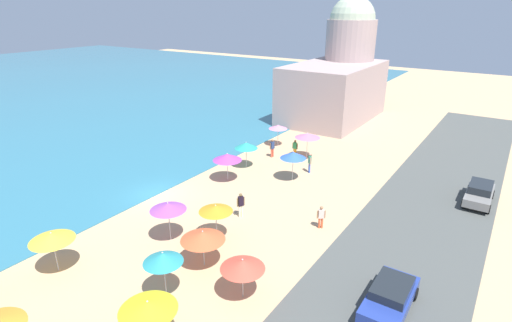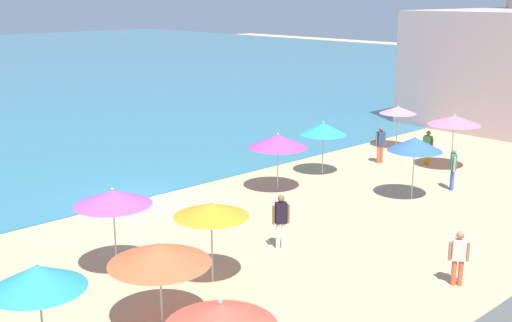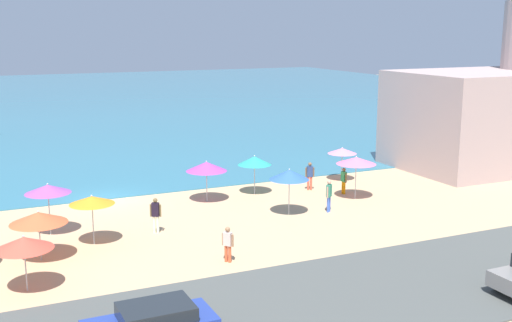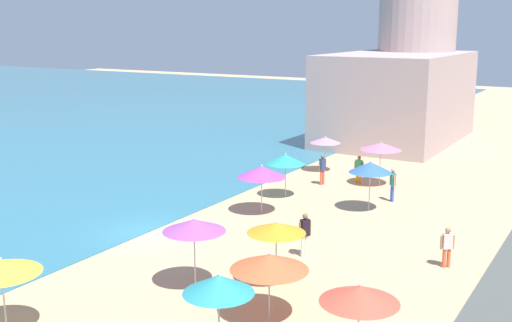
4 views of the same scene
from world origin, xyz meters
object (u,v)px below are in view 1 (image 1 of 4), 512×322
at_px(bather_1, 310,162).
at_px(beach_umbrella_9, 168,207).
at_px(beach_umbrella_2, 52,237).
at_px(beach_umbrella_11, 246,145).
at_px(beach_umbrella_4, 293,155).
at_px(bather_0, 295,147).
at_px(beach_umbrella_7, 278,127).
at_px(bather_2, 241,204).
at_px(beach_umbrella_5, 216,209).
at_px(bather_3, 321,216).
at_px(parked_car_2, 479,193).
at_px(beach_umbrella_0, 308,135).
at_px(beach_umbrella_14, 243,264).
at_px(harbor_fortress, 340,76).
at_px(beach_umbrella_12, 163,258).
at_px(beach_umbrella_10, 203,236).
at_px(beach_umbrella_3, 227,157).
at_px(parked_car_0, 390,296).
at_px(bather_4, 272,147).
at_px(beach_umbrella_8, 148,306).

bearing_deg(bather_1, beach_umbrella_9, 170.99).
relative_size(beach_umbrella_2, beach_umbrella_11, 1.00).
xyz_separation_m(beach_umbrella_4, bather_0, (5.11, 2.57, -1.32)).
relative_size(beach_umbrella_7, bather_2, 1.28).
height_order(beach_umbrella_11, bather_2, beach_umbrella_11).
distance_m(beach_umbrella_5, beach_umbrella_11, 11.97).
bearing_deg(bather_3, parked_car_2, -39.89).
relative_size(beach_umbrella_7, bather_0, 1.40).
xyz_separation_m(beach_umbrella_0, bather_1, (-2.88, -1.74, -1.31)).
relative_size(beach_umbrella_9, parked_car_2, 0.63).
relative_size(bather_1, bather_3, 1.13).
height_order(beach_umbrella_14, harbor_fortress, harbor_fortress).
xyz_separation_m(beach_umbrella_12, bather_0, (21.24, 4.32, -1.41)).
relative_size(beach_umbrella_9, beach_umbrella_10, 1.05).
bearing_deg(beach_umbrella_3, beach_umbrella_12, -154.67).
bearing_deg(beach_umbrella_12, parked_car_0, -60.80).
distance_m(beach_umbrella_14, bather_2, 8.18).
bearing_deg(parked_car_2, beach_umbrella_2, 140.35).
bearing_deg(beach_umbrella_14, harbor_fortress, 15.93).
xyz_separation_m(beach_umbrella_7, parked_car_0, (-17.63, -16.79, -1.26)).
xyz_separation_m(beach_umbrella_2, beach_umbrella_11, (18.09, 0.08, -0.06)).
height_order(beach_umbrella_4, parked_car_0, beach_umbrella_4).
height_order(beach_umbrella_3, parked_car_0, beach_umbrella_3).
height_order(beach_umbrella_9, bather_3, beach_umbrella_9).
relative_size(beach_umbrella_9, bather_3, 1.63).
height_order(beach_umbrella_9, beach_umbrella_11, beach_umbrella_9).
bearing_deg(bather_4, bather_0, -50.02).
bearing_deg(beach_umbrella_7, beach_umbrella_2, -178.20).
bearing_deg(beach_umbrella_14, beach_umbrella_3, 40.66).
xyz_separation_m(beach_umbrella_7, bather_4, (-3.13, -1.25, -1.03)).
relative_size(beach_umbrella_10, bather_3, 1.56).
relative_size(bather_2, harbor_fortress, 0.12).
bearing_deg(beach_umbrella_3, beach_umbrella_10, -148.88).
height_order(beach_umbrella_4, beach_umbrella_10, beach_umbrella_4).
relative_size(beach_umbrella_10, beach_umbrella_12, 0.94).
relative_size(beach_umbrella_14, bather_3, 1.41).
xyz_separation_m(beach_umbrella_8, beach_umbrella_10, (5.52, 1.81, -0.11)).
relative_size(bather_4, parked_car_0, 0.43).
distance_m(beach_umbrella_9, harbor_fortress, 34.37).
bearing_deg(beach_umbrella_9, bather_0, 2.34).
xyz_separation_m(beach_umbrella_7, bather_0, (-1.71, -2.95, -1.12)).
distance_m(beach_umbrella_2, beach_umbrella_7, 24.78).
distance_m(beach_umbrella_14, parked_car_2, 19.89).
distance_m(bather_4, harbor_fortress, 18.65).
relative_size(beach_umbrella_9, beach_umbrella_11, 1.07).
bearing_deg(beach_umbrella_8, bather_4, 19.01).
distance_m(beach_umbrella_2, bather_1, 20.87).
xyz_separation_m(beach_umbrella_2, beach_umbrella_7, (24.77, 0.78, -0.12)).
bearing_deg(beach_umbrella_11, bather_1, -68.21).
height_order(beach_umbrella_7, harbor_fortress, harbor_fortress).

